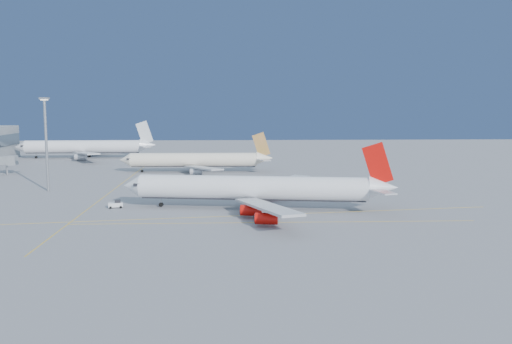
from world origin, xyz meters
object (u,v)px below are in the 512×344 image
object	(u,v)px
airliner_etihad	(197,160)
pushback_tug	(116,204)
airliner_virgin	(258,188)
airliner_third	(86,147)
light_mast	(46,136)

from	to	relation	value
airliner_etihad	pushback_tug	bearing A→B (deg)	-102.01
pushback_tug	airliner_virgin	bearing A→B (deg)	-15.52
airliner_third	airliner_etihad	bearing A→B (deg)	-46.18
airliner_third	light_mast	size ratio (longest dim) A/B	2.35
light_mast	pushback_tug	bearing A→B (deg)	-47.51
light_mast	airliner_third	bearing A→B (deg)	97.71
airliner_etihad	light_mast	size ratio (longest dim) A/B	2.08
airliner_third	pushback_tug	distance (m)	132.10
pushback_tug	light_mast	xyz separation A→B (m)	(-25.53, 27.87, 15.40)
airliner_third	light_mast	xyz separation A→B (m)	(13.31, -98.31, 11.04)
airliner_virgin	pushback_tug	distance (m)	35.95
airliner_etihad	light_mast	world-z (taller)	light_mast
airliner_third	pushback_tug	size ratio (longest dim) A/B	16.98
airliner_etihad	airliner_virgin	bearing A→B (deg)	-74.55
airliner_etihad	pushback_tug	distance (m)	73.26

